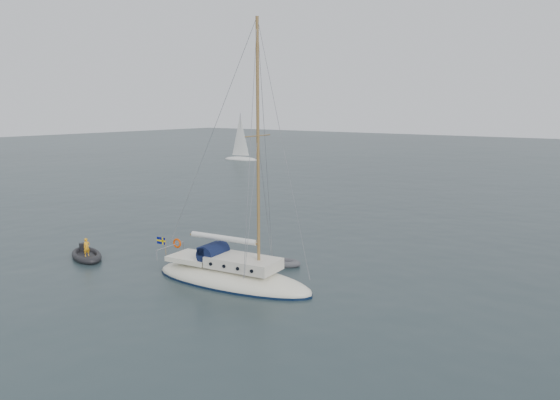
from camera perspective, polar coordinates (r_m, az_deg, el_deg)
The scene contains 5 objects.
ground at distance 30.59m, azimuth 1.53°, elevation -8.03°, with size 300.00×300.00×0.00m, color black.
sailboat at distance 29.30m, azimuth -5.05°, elevation -6.67°, with size 10.00×2.99×14.24m.
dinghy at distance 32.69m, azimuth -0.09°, elevation -6.55°, with size 2.62×1.18×0.38m.
rib at distance 36.22m, azimuth -19.57°, elevation -5.42°, with size 3.60×1.64×1.33m.
distant_yacht_a at distance 95.91m, azimuth -4.16°, elevation 6.39°, with size 6.51×3.47×8.62m.
Camera 1 is at (16.62, -23.91, 9.38)m, focal length 35.00 mm.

